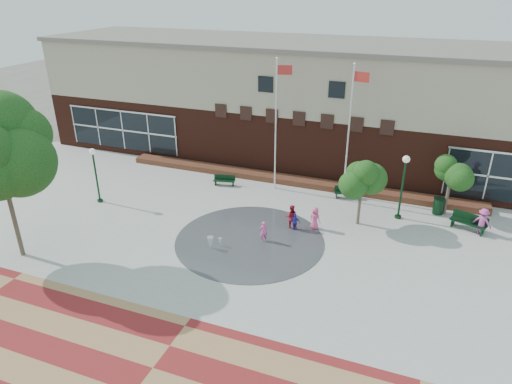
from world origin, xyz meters
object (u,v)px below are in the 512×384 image
(bench_left, at_px, (224,182))
(child_splash, at_px, (263,231))
(flagpole_right, at_px, (350,125))
(trash_can, at_px, (438,206))
(flagpole_left, at_px, (277,119))

(bench_left, xyz_separation_m, child_splash, (5.24, -6.24, 0.37))
(flagpole_right, bearing_deg, child_splash, -99.60)
(trash_can, bearing_deg, flagpole_left, 179.72)
(child_splash, bearing_deg, bench_left, -85.77)
(flagpole_left, height_order, flagpole_right, flagpole_left)
(bench_left, bearing_deg, child_splash, -61.76)
(bench_left, bearing_deg, flagpole_left, 1.25)
(bench_left, bearing_deg, trash_can, -8.71)
(flagpole_left, bearing_deg, flagpole_right, -8.70)
(trash_can, xyz_separation_m, child_splash, (-9.09, -7.01, 0.07))
(bench_left, relative_size, child_splash, 1.28)
(flagpole_right, height_order, trash_can, flagpole_right)
(flagpole_left, xyz_separation_m, flagpole_right, (4.76, 0.56, -0.07))
(flagpole_left, xyz_separation_m, trash_can, (10.77, -0.05, -4.46))
(bench_left, height_order, child_splash, child_splash)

